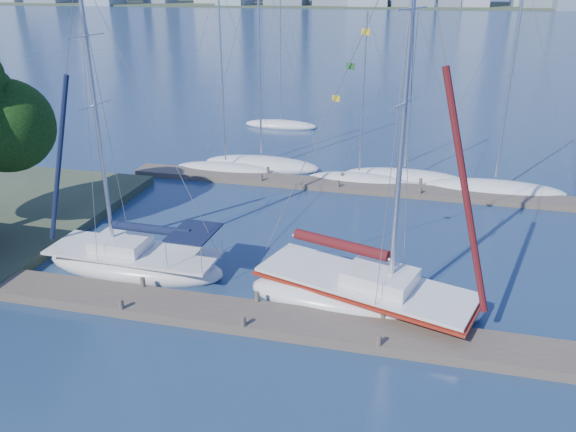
# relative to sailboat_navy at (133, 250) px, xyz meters

# --- Properties ---
(ground) EXTENTS (700.00, 700.00, 0.00)m
(ground) POSITION_rel_sailboat_navy_xyz_m (6.40, -2.79, -1.04)
(ground) COLOR navy
(ground) RESTS_ON ground
(near_dock) EXTENTS (26.00, 2.00, 0.40)m
(near_dock) POSITION_rel_sailboat_navy_xyz_m (6.40, -2.79, -0.84)
(near_dock) COLOR brown
(near_dock) RESTS_ON ground
(far_dock) EXTENTS (30.00, 1.80, 0.36)m
(far_dock) POSITION_rel_sailboat_navy_xyz_m (8.40, 13.21, -0.86)
(far_dock) COLOR brown
(far_dock) RESTS_ON ground
(far_shore) EXTENTS (800.00, 100.00, 1.50)m
(far_shore) POSITION_rel_sailboat_navy_xyz_m (6.40, 317.21, -1.04)
(far_shore) COLOR #38472D
(far_shore) RESTS_ON ground
(sailboat_navy) EXTENTS (8.59, 3.05, 13.47)m
(sailboat_navy) POSITION_rel_sailboat_navy_xyz_m (0.00, 0.00, 0.00)
(sailboat_navy) COLOR white
(sailboat_navy) RESTS_ON ground
(sailboat_maroon) EXTENTS (9.94, 5.78, 15.00)m
(sailboat_maroon) POSITION_rel_sailboat_navy_xyz_m (10.50, -0.46, 0.06)
(sailboat_maroon) COLOR white
(sailboat_maroon) RESTS_ON ground
(bg_boat_0) EXTENTS (7.54, 3.88, 12.93)m
(bg_boat_0) POSITION_rel_sailboat_navy_xyz_m (-0.74, 14.48, -0.80)
(bg_boat_0) COLOR white
(bg_boat_0) RESTS_ON ground
(bg_boat_1) EXTENTS (8.50, 3.07, 14.53)m
(bg_boat_1) POSITION_rel_sailboat_navy_xyz_m (1.36, 16.00, -0.75)
(bg_boat_1) COLOR white
(bg_boat_1) RESTS_ON ground
(bg_boat_2) EXTENTS (6.94, 2.85, 10.95)m
(bg_boat_2) POSITION_rel_sailboat_navy_xyz_m (8.45, 14.44, -0.82)
(bg_boat_2) COLOR white
(bg_boat_2) RESTS_ON ground
(bg_boat_3) EXTENTS (8.06, 2.75, 10.92)m
(bg_boat_3) POSITION_rel_sailboat_navy_xyz_m (11.29, 15.86, -0.81)
(bg_boat_3) COLOR white
(bg_boat_3) RESTS_ON ground
(bg_boat_4) EXTENTS (8.93, 4.48, 12.99)m
(bg_boat_4) POSITION_rel_sailboat_navy_xyz_m (16.88, 14.61, -0.78)
(bg_boat_4) COLOR white
(bg_boat_4) RESTS_ON ground
(bg_boat_6) EXTENTS (6.89, 4.19, 12.51)m
(bg_boat_6) POSITION_rel_sailboat_navy_xyz_m (-0.34, 28.10, -0.80)
(bg_boat_6) COLOR white
(bg_boat_6) RESTS_ON ground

